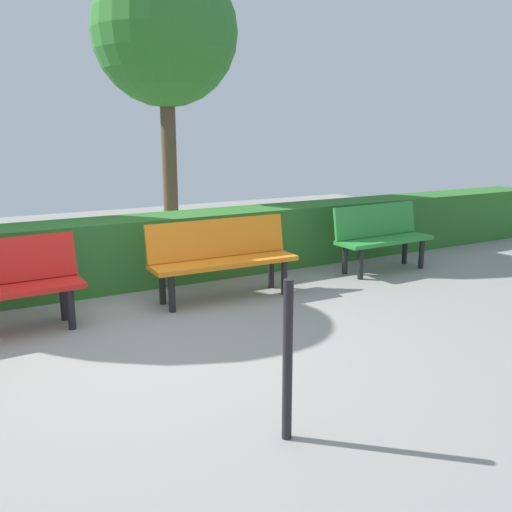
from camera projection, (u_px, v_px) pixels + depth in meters
name	position (u px, v px, depth m)	size (l,w,h in m)	color
ground_plane	(152.00, 343.00, 4.85)	(16.51, 16.51, 0.00)	gray
bench_green	(381.00, 234.00, 7.25)	(1.38, 0.50, 0.86)	#2D8C38
bench_orange	(222.00, 255.00, 6.07)	(1.64, 0.49, 0.86)	orange
hedge_row	(182.00, 246.00, 6.88)	(12.51, 0.65, 0.81)	#2D6B28
tree_near	(165.00, 34.00, 8.05)	(2.12, 2.12, 4.25)	brown
railing_post_mid	(288.00, 361.00, 3.26)	(0.06, 0.06, 1.00)	black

